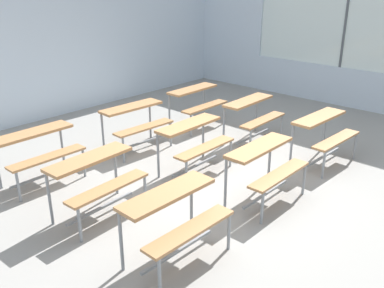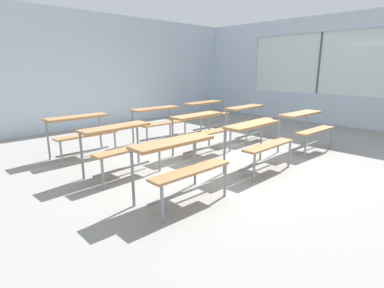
{
  "view_description": "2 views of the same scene",
  "coord_description": "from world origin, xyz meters",
  "px_view_note": "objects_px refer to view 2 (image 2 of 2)",
  "views": [
    {
      "loc": [
        -4.11,
        -3.32,
        2.76
      ],
      "look_at": [
        0.12,
        0.52,
        0.45
      ],
      "focal_mm": 39.33,
      "sensor_mm": 36.0,
      "label": 1
    },
    {
      "loc": [
        -3.8,
        -3.3,
        1.6
      ],
      "look_at": [
        -0.51,
        0.08,
        0.38
      ],
      "focal_mm": 28.0,
      "sensor_mm": 36.0,
      "label": 2
    }
  ],
  "objects_px": {
    "desk_bench_r0c0": "(179,157)",
    "desk_bench_r1c1": "(201,124)",
    "desk_bench_r2c0": "(81,127)",
    "desk_bench_r0c2": "(306,122)",
    "desk_bench_r1c2": "(249,115)",
    "desk_bench_r1c0": "(120,139)",
    "desk_bench_r0c1": "(258,135)",
    "desk_bench_r2c1": "(158,116)",
    "desk_bench_r2c2": "(206,109)"
  },
  "relations": [
    {
      "from": "desk_bench_r2c0",
      "to": "desk_bench_r1c1",
      "type": "bearing_deg",
      "value": -39.02
    },
    {
      "from": "desk_bench_r2c0",
      "to": "desk_bench_r2c1",
      "type": "height_order",
      "value": "same"
    },
    {
      "from": "desk_bench_r1c2",
      "to": "desk_bench_r0c2",
      "type": "bearing_deg",
      "value": -91.8
    },
    {
      "from": "desk_bench_r0c0",
      "to": "desk_bench_r1c1",
      "type": "distance_m",
      "value": 2.11
    },
    {
      "from": "desk_bench_r0c2",
      "to": "desk_bench_r2c1",
      "type": "xyz_separation_m",
      "value": [
        -1.59,
        2.57,
        0.0
      ]
    },
    {
      "from": "desk_bench_r1c0",
      "to": "desk_bench_r0c1",
      "type": "bearing_deg",
      "value": -40.61
    },
    {
      "from": "desk_bench_r0c1",
      "to": "desk_bench_r2c0",
      "type": "distance_m",
      "value": 3.12
    },
    {
      "from": "desk_bench_r0c2",
      "to": "desk_bench_r1c2",
      "type": "distance_m",
      "value": 1.34
    },
    {
      "from": "desk_bench_r0c0",
      "to": "desk_bench_r1c2",
      "type": "xyz_separation_m",
      "value": [
        3.3,
        1.33,
        0.0
      ]
    },
    {
      "from": "desk_bench_r0c1",
      "to": "desk_bench_r1c0",
      "type": "relative_size",
      "value": 0.98
    },
    {
      "from": "desk_bench_r1c2",
      "to": "desk_bench_r2c2",
      "type": "xyz_separation_m",
      "value": [
        -0.06,
        1.26,
        0.0
      ]
    },
    {
      "from": "desk_bench_r0c1",
      "to": "desk_bench_r1c2",
      "type": "relative_size",
      "value": 0.99
    },
    {
      "from": "desk_bench_r0c0",
      "to": "desk_bench_r2c0",
      "type": "bearing_deg",
      "value": 91.62
    },
    {
      "from": "desk_bench_r0c0",
      "to": "desk_bench_r2c0",
      "type": "relative_size",
      "value": 1.01
    },
    {
      "from": "desk_bench_r1c2",
      "to": "desk_bench_r2c0",
      "type": "xyz_separation_m",
      "value": [
        -3.32,
        1.3,
        0.0
      ]
    },
    {
      "from": "desk_bench_r0c1",
      "to": "desk_bench_r0c2",
      "type": "distance_m",
      "value": 1.63
    },
    {
      "from": "desk_bench_r1c2",
      "to": "desk_bench_r0c0",
      "type": "bearing_deg",
      "value": -158.96
    },
    {
      "from": "desk_bench_r0c0",
      "to": "desk_bench_r2c2",
      "type": "xyz_separation_m",
      "value": [
        3.24,
        2.59,
        0.0
      ]
    },
    {
      "from": "desk_bench_r0c2",
      "to": "desk_bench_r2c0",
      "type": "bearing_deg",
      "value": 144.19
    },
    {
      "from": "desk_bench_r0c0",
      "to": "desk_bench_r0c2",
      "type": "bearing_deg",
      "value": 1.03
    },
    {
      "from": "desk_bench_r1c1",
      "to": "desk_bench_r1c2",
      "type": "bearing_deg",
      "value": 2.01
    },
    {
      "from": "desk_bench_r0c1",
      "to": "desk_bench_r2c0",
      "type": "xyz_separation_m",
      "value": [
        -1.68,
        2.63,
        0.0
      ]
    },
    {
      "from": "desk_bench_r1c2",
      "to": "desk_bench_r2c2",
      "type": "bearing_deg",
      "value": 91.68
    },
    {
      "from": "desk_bench_r1c2",
      "to": "desk_bench_r2c1",
      "type": "bearing_deg",
      "value": 141.57
    },
    {
      "from": "desk_bench_r1c2",
      "to": "desk_bench_r2c1",
      "type": "height_order",
      "value": "same"
    },
    {
      "from": "desk_bench_r1c0",
      "to": "desk_bench_r0c0",
      "type": "bearing_deg",
      "value": -91.99
    },
    {
      "from": "desk_bench_r2c2",
      "to": "desk_bench_r1c2",
      "type": "bearing_deg",
      "value": -87.46
    },
    {
      "from": "desk_bench_r1c0",
      "to": "desk_bench_r1c1",
      "type": "distance_m",
      "value": 1.7
    },
    {
      "from": "desk_bench_r2c0",
      "to": "desk_bench_r2c2",
      "type": "xyz_separation_m",
      "value": [
        3.26,
        -0.04,
        0.0
      ]
    },
    {
      "from": "desk_bench_r2c1",
      "to": "desk_bench_r2c2",
      "type": "xyz_separation_m",
      "value": [
        1.55,
        0.02,
        0.0
      ]
    },
    {
      "from": "desk_bench_r0c0",
      "to": "desk_bench_r1c0",
      "type": "distance_m",
      "value": 1.3
    },
    {
      "from": "desk_bench_r1c1",
      "to": "desk_bench_r2c2",
      "type": "height_order",
      "value": "same"
    },
    {
      "from": "desk_bench_r0c0",
      "to": "desk_bench_r0c2",
      "type": "relative_size",
      "value": 0.99
    },
    {
      "from": "desk_bench_r0c0",
      "to": "desk_bench_r0c2",
      "type": "xyz_separation_m",
      "value": [
        3.28,
        -0.0,
        0.0
      ]
    },
    {
      "from": "desk_bench_r1c1",
      "to": "desk_bench_r2c0",
      "type": "relative_size",
      "value": 1.0
    },
    {
      "from": "desk_bench_r1c2",
      "to": "desk_bench_r2c0",
      "type": "relative_size",
      "value": 1.01
    },
    {
      "from": "desk_bench_r0c0",
      "to": "desk_bench_r2c0",
      "type": "distance_m",
      "value": 2.63
    },
    {
      "from": "desk_bench_r1c1",
      "to": "desk_bench_r1c2",
      "type": "relative_size",
      "value": 1.0
    },
    {
      "from": "desk_bench_r0c0",
      "to": "desk_bench_r1c1",
      "type": "xyz_separation_m",
      "value": [
        1.69,
        1.26,
        0.0
      ]
    },
    {
      "from": "desk_bench_r0c2",
      "to": "desk_bench_r1c2",
      "type": "relative_size",
      "value": 1.02
    },
    {
      "from": "desk_bench_r0c2",
      "to": "desk_bench_r2c1",
      "type": "distance_m",
      "value": 3.02
    },
    {
      "from": "desk_bench_r1c0",
      "to": "desk_bench_r1c2",
      "type": "height_order",
      "value": "same"
    },
    {
      "from": "desk_bench_r2c1",
      "to": "desk_bench_r0c1",
      "type": "bearing_deg",
      "value": -88.02
    },
    {
      "from": "desk_bench_r2c1",
      "to": "desk_bench_r1c2",
      "type": "bearing_deg",
      "value": -34.63
    },
    {
      "from": "desk_bench_r0c2",
      "to": "desk_bench_r2c1",
      "type": "bearing_deg",
      "value": 124.5
    },
    {
      "from": "desk_bench_r2c1",
      "to": "desk_bench_r0c0",
      "type": "bearing_deg",
      "value": -120.56
    },
    {
      "from": "desk_bench_r0c1",
      "to": "desk_bench_r1c2",
      "type": "distance_m",
      "value": 2.12
    },
    {
      "from": "desk_bench_r0c1",
      "to": "desk_bench_r1c1",
      "type": "relative_size",
      "value": 1.0
    },
    {
      "from": "desk_bench_r2c2",
      "to": "desk_bench_r1c1",
      "type": "bearing_deg",
      "value": -139.55
    },
    {
      "from": "desk_bench_r0c1",
      "to": "desk_bench_r1c2",
      "type": "bearing_deg",
      "value": 39.11
    }
  ]
}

